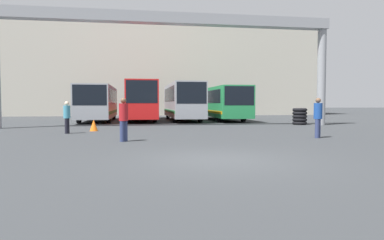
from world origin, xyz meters
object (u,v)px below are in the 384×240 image
at_px(bus_slot_1, 141,99).
at_px(pedestrian_near_left, 124,118).
at_px(tire_stack, 300,116).
at_px(traffic_cone, 94,125).
at_px(bus_slot_2, 183,100).
at_px(bus_slot_3, 221,101).
at_px(pedestrian_mid_left, 67,116).
at_px(bus_slot_0, 98,101).
at_px(pedestrian_mid_right, 318,117).

distance_m(bus_slot_1, pedestrian_near_left, 17.13).
bearing_deg(tire_stack, traffic_cone, -166.11).
xyz_separation_m(bus_slot_2, bus_slot_3, (3.69, 0.32, -0.15)).
relative_size(pedestrian_near_left, tire_stack, 1.49).
distance_m(bus_slot_1, pedestrian_mid_left, 13.52).
xyz_separation_m(pedestrian_mid_left, pedestrian_near_left, (3.03, -4.18, 0.07)).
distance_m(bus_slot_0, bus_slot_2, 7.39).
height_order(bus_slot_1, tire_stack, bus_slot_1).
bearing_deg(bus_slot_1, bus_slot_2, -9.79).
bearing_deg(pedestrian_near_left, bus_slot_3, 16.02).
distance_m(bus_slot_3, pedestrian_mid_right, 16.68).
relative_size(pedestrian_near_left, traffic_cone, 2.77).
bearing_deg(bus_slot_2, bus_slot_0, -178.81).
relative_size(pedestrian_mid_right, traffic_cone, 2.80).
distance_m(pedestrian_mid_left, traffic_cone, 1.94).
xyz_separation_m(bus_slot_0, pedestrian_near_left, (2.82, -16.29, -0.78)).
bearing_deg(bus_slot_0, traffic_cone, -84.97).
xyz_separation_m(bus_slot_0, traffic_cone, (0.94, -10.66, -1.40)).
bearing_deg(bus_slot_3, tire_stack, -62.68).
height_order(pedestrian_mid_right, pedestrian_mid_left, pedestrian_mid_right).
relative_size(bus_slot_1, pedestrian_mid_right, 6.64).
height_order(bus_slot_2, bus_slot_3, bus_slot_2).
xyz_separation_m(bus_slot_2, tire_stack, (7.64, -7.32, -1.27)).
height_order(bus_slot_2, traffic_cone, bus_slot_2).
distance_m(bus_slot_0, pedestrian_near_left, 16.55).
bearing_deg(bus_slot_1, pedestrian_mid_left, -106.84).
xyz_separation_m(pedestrian_mid_right, tire_stack, (3.63, 9.01, -0.36)).
bearing_deg(traffic_cone, pedestrian_mid_left, -128.34).
xyz_separation_m(pedestrian_mid_right, pedestrian_mid_left, (-11.61, 4.08, -0.08)).
bearing_deg(tire_stack, bus_slot_2, 136.21).
height_order(bus_slot_3, pedestrian_near_left, bus_slot_3).
height_order(bus_slot_0, pedestrian_near_left, bus_slot_0).
relative_size(bus_slot_0, bus_slot_1, 0.87).
bearing_deg(pedestrian_mid_right, traffic_cone, 107.95).
xyz_separation_m(bus_slot_0, pedestrian_mid_left, (-0.21, -12.11, -0.85)).
bearing_deg(pedestrian_mid_left, bus_slot_2, 155.63).
bearing_deg(bus_slot_2, tire_stack, -43.79).
bearing_deg(pedestrian_mid_left, tire_stack, 115.37).
relative_size(bus_slot_0, bus_slot_2, 0.97).
bearing_deg(pedestrian_mid_right, tire_stack, 23.89).
height_order(bus_slot_2, tire_stack, bus_slot_2).
relative_size(pedestrian_mid_right, pedestrian_near_left, 1.01).
xyz_separation_m(pedestrian_mid_right, pedestrian_near_left, (-8.58, -0.11, -0.01)).
bearing_deg(pedestrian_near_left, pedestrian_mid_left, 78.15).
bearing_deg(pedestrian_near_left, traffic_cone, 60.68).
bearing_deg(pedestrian_mid_right, bus_slot_1, 70.22).
bearing_deg(pedestrian_mid_left, bus_slot_0, -173.60).
bearing_deg(bus_slot_1, pedestrian_near_left, -92.93).
height_order(bus_slot_0, pedestrian_mid_right, bus_slot_0).
bearing_deg(pedestrian_near_left, bus_slot_0, 52.05).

